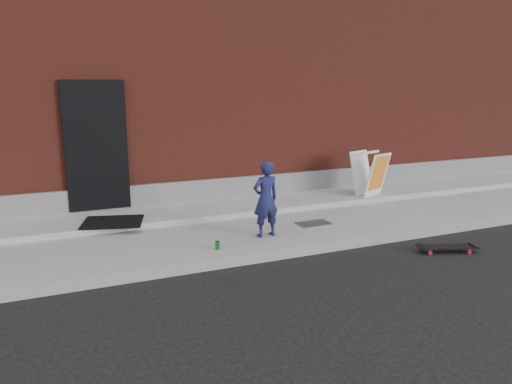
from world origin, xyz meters
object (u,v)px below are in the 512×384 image
pizza_sign (370,173)px  skateboard (447,247)px  soda_can (217,245)px  child (266,199)px

pizza_sign → skateboard: bearing=-102.1°
skateboard → soda_can: (-3.23, 1.09, 0.13)m
child → soda_can: size_ratio=9.78×
skateboard → soda_can: soda_can is taller
child → skateboard: (2.34, -1.39, -0.66)m
child → skateboard: child is taller
pizza_sign → soda_can: 4.20m
child → pizza_sign: 3.24m
pizza_sign → soda_can: (-3.82, -1.67, -0.49)m
child → pizza_sign: child is taller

